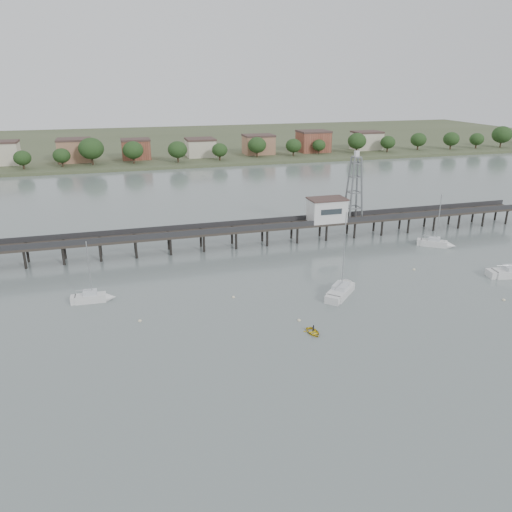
{
  "coord_description": "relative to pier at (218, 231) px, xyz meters",
  "views": [
    {
      "loc": [
        -20.38,
        -40.21,
        34.82
      ],
      "look_at": [
        3.26,
        42.0,
        4.0
      ],
      "focal_mm": 35.0,
      "sensor_mm": 36.0,
      "label": 1
    }
  ],
  "objects": [
    {
      "name": "lattice_tower",
      "position": [
        31.5,
        0.0,
        7.31
      ],
      "size": [
        3.2,
        3.2,
        15.5
      ],
      "color": "slate",
      "rests_on": "ground"
    },
    {
      "name": "sailboat_b",
      "position": [
        -24.99,
        -21.2,
        -3.14
      ],
      "size": [
        6.53,
        2.12,
        10.86
      ],
      "rotation": [
        0.0,
        0.0,
        -0.04
      ],
      "color": "silver",
      "rests_on": "ground"
    },
    {
      "name": "sailboat_e",
      "position": [
        46.22,
        -12.48,
        -3.15
      ],
      "size": [
        7.16,
        5.94,
        12.12
      ],
      "rotation": [
        0.0,
        0.0,
        -0.62
      ],
      "color": "silver",
      "rests_on": "ground"
    },
    {
      "name": "yellow_dinghy",
      "position": [
        5.14,
        -41.21,
        -3.79
      ],
      "size": [
        2.18,
        0.89,
        2.96
      ],
      "primitive_type": "imported",
      "rotation": [
        0.0,
        0.0,
        0.13
      ],
      "color": "yellow",
      "rests_on": "ground"
    },
    {
      "name": "pier",
      "position": [
        0.0,
        0.0,
        0.0
      ],
      "size": [
        150.0,
        5.0,
        5.5
      ],
      "color": "#2D2823",
      "rests_on": "ground"
    },
    {
      "name": "pier_building",
      "position": [
        25.0,
        0.0,
        2.87
      ],
      "size": [
        8.4,
        5.4,
        5.3
      ],
      "color": "silver",
      "rests_on": "ground"
    },
    {
      "name": "ground_plane",
      "position": [
        0.0,
        -60.0,
        -3.79
      ],
      "size": [
        500.0,
        500.0,
        0.0
      ],
      "primitive_type": "plane",
      "color": "slate",
      "rests_on": "ground"
    },
    {
      "name": "mooring_buoys",
      "position": [
        2.66,
        -30.96,
        -3.71
      ],
      "size": [
        80.3,
        16.77,
        0.39
      ],
      "color": "beige",
      "rests_on": "ground"
    },
    {
      "name": "dinghy_occupant",
      "position": [
        5.14,
        -41.21,
        -3.79
      ],
      "size": [
        0.65,
        1.16,
        0.26
      ],
      "primitive_type": "imported",
      "rotation": [
        0.0,
        0.0,
        3.38
      ],
      "color": "black",
      "rests_on": "ground"
    },
    {
      "name": "sailboat_c",
      "position": [
        15.8,
        -28.9,
        -3.16
      ],
      "size": [
        8.51,
        8.51,
        15.29
      ],
      "rotation": [
        0.0,
        0.0,
        0.79
      ],
      "color": "silver",
      "rests_on": "ground"
    },
    {
      "name": "far_shore",
      "position": [
        0.36,
        179.58,
        -2.85
      ],
      "size": [
        500.0,
        170.0,
        10.4
      ],
      "color": "#475133",
      "rests_on": "ground"
    }
  ]
}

